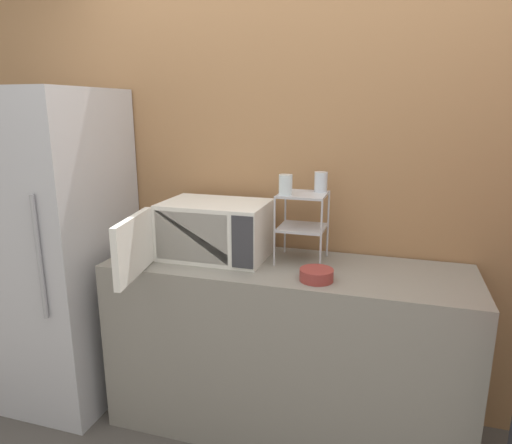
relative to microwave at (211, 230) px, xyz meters
name	(u,v)px	position (x,y,z in m)	size (l,w,h in m)	color
wall_back	(301,181)	(0.41, 0.32, 0.23)	(8.00, 0.06, 2.60)	#9E7047
counter	(285,348)	(0.41, -0.01, -0.61)	(1.83, 0.58, 0.92)	gray
microwave	(211,230)	(0.00, 0.00, 0.00)	(0.57, 0.79, 0.29)	silver
dish_rack	(302,213)	(0.46, 0.08, 0.11)	(0.24, 0.24, 0.35)	#B2B2B7
glass_front_left	(286,185)	(0.39, 0.01, 0.26)	(0.07, 0.07, 0.10)	silver
glass_back_right	(321,182)	(0.54, 0.15, 0.26)	(0.07, 0.07, 0.10)	silver
bowl	(316,275)	(0.59, -0.17, -0.12)	(0.16, 0.16, 0.05)	maroon
refrigerator	(60,250)	(-0.91, -0.07, -0.17)	(0.63, 0.72, 1.80)	#B7B7BC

